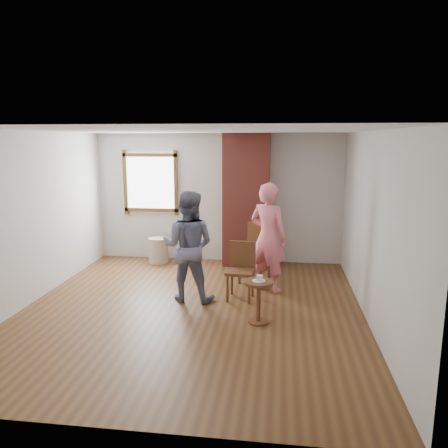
{
  "coord_description": "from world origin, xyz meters",
  "views": [
    {
      "loc": [
        1.27,
        -5.99,
        2.49
      ],
      "look_at": [
        0.38,
        0.8,
        1.15
      ],
      "focal_mm": 35.0,
      "sensor_mm": 36.0,
      "label": 1
    }
  ],
  "objects_px": {
    "dining_chair_left": "(257,249)",
    "dining_chair_right": "(241,267)",
    "man": "(188,246)",
    "person_pink": "(268,237)",
    "side_table": "(259,295)",
    "stoneware_crock": "(159,250)"
  },
  "relations": [
    {
      "from": "side_table",
      "to": "person_pink",
      "type": "xyz_separation_m",
      "value": [
        0.08,
        1.34,
        0.5
      ]
    },
    {
      "from": "stoneware_crock",
      "to": "person_pink",
      "type": "distance_m",
      "value": 2.74
    },
    {
      "from": "stoneware_crock",
      "to": "person_pink",
      "type": "relative_size",
      "value": 0.28
    },
    {
      "from": "side_table",
      "to": "stoneware_crock",
      "type": "bearing_deg",
      "value": 128.6
    },
    {
      "from": "dining_chair_left",
      "to": "man",
      "type": "distance_m",
      "value": 1.48
    },
    {
      "from": "dining_chair_right",
      "to": "man",
      "type": "height_order",
      "value": "man"
    },
    {
      "from": "stoneware_crock",
      "to": "side_table",
      "type": "relative_size",
      "value": 0.85
    },
    {
      "from": "dining_chair_right",
      "to": "side_table",
      "type": "height_order",
      "value": "dining_chair_right"
    },
    {
      "from": "man",
      "to": "side_table",
      "type": "bearing_deg",
      "value": 150.84
    },
    {
      "from": "dining_chair_left",
      "to": "man",
      "type": "height_order",
      "value": "man"
    },
    {
      "from": "dining_chair_left",
      "to": "dining_chair_right",
      "type": "relative_size",
      "value": 1.15
    },
    {
      "from": "dining_chair_right",
      "to": "stoneware_crock",
      "type": "bearing_deg",
      "value": 141.15
    },
    {
      "from": "stoneware_crock",
      "to": "dining_chair_left",
      "type": "relative_size",
      "value": 0.49
    },
    {
      "from": "person_pink",
      "to": "side_table",
      "type": "bearing_deg",
      "value": 114.99
    },
    {
      "from": "dining_chair_left",
      "to": "dining_chair_right",
      "type": "xyz_separation_m",
      "value": [
        -0.2,
        -0.86,
        -0.08
      ]
    },
    {
      "from": "stoneware_crock",
      "to": "dining_chair_right",
      "type": "bearing_deg",
      "value": -43.97
    },
    {
      "from": "dining_chair_right",
      "to": "man",
      "type": "xyz_separation_m",
      "value": [
        -0.81,
        -0.19,
        0.36
      ]
    },
    {
      "from": "stoneware_crock",
      "to": "man",
      "type": "height_order",
      "value": "man"
    },
    {
      "from": "dining_chair_right",
      "to": "dining_chair_left",
      "type": "bearing_deg",
      "value": 82.27
    },
    {
      "from": "man",
      "to": "dining_chair_right",
      "type": "bearing_deg",
      "value": -162.47
    },
    {
      "from": "dining_chair_right",
      "to": "person_pink",
      "type": "bearing_deg",
      "value": 49.5
    },
    {
      "from": "dining_chair_right",
      "to": "side_table",
      "type": "distance_m",
      "value": 1.0
    }
  ]
}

